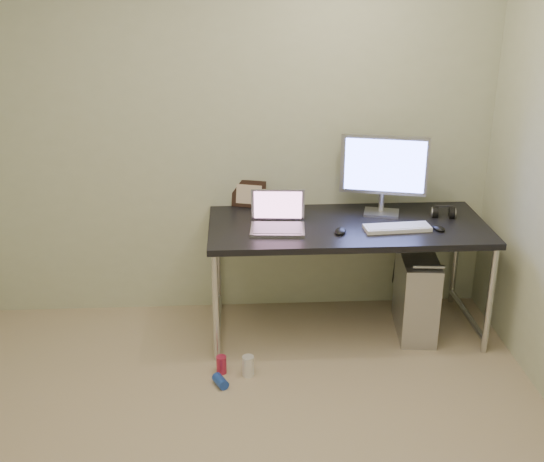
{
  "coord_description": "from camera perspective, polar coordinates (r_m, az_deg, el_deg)",
  "views": [
    {
      "loc": [
        0.04,
        -2.62,
        2.28
      ],
      "look_at": [
        0.25,
        1.02,
        0.85
      ],
      "focal_mm": 45.0,
      "sensor_mm": 36.0,
      "label": 1
    }
  ],
  "objects": [
    {
      "name": "wall_back",
      "position": [
        4.49,
        -3.69,
        8.14
      ],
      "size": [
        3.5,
        0.02,
        2.5
      ],
      "primitive_type": "cube",
      "color": "beige",
      "rests_on": "ground"
    },
    {
      "name": "desk",
      "position": [
        4.35,
        6.33,
        -0.28
      ],
      "size": [
        1.76,
        0.77,
        0.75
      ],
      "color": "black",
      "rests_on": "ground"
    },
    {
      "name": "tower_computer",
      "position": [
        4.57,
        11.95,
        -5.14
      ],
      "size": [
        0.28,
        0.54,
        0.57
      ],
      "rotation": [
        0.0,
        0.0,
        -0.1
      ],
      "color": "#A8A8AC",
      "rests_on": "ground"
    },
    {
      "name": "cable_a",
      "position": [
        4.84,
        10.38,
        -1.77
      ],
      "size": [
        0.01,
        0.16,
        0.69
      ],
      "primitive_type": "cylinder",
      "rotation": [
        0.21,
        0.0,
        0.0
      ],
      "color": "black",
      "rests_on": "ground"
    },
    {
      "name": "cable_b",
      "position": [
        4.85,
        11.45,
        -2.05
      ],
      "size": [
        0.02,
        0.11,
        0.71
      ],
      "primitive_type": "cylinder",
      "rotation": [
        0.14,
        0.0,
        0.09
      ],
      "color": "black",
      "rests_on": "ground"
    },
    {
      "name": "can_red",
      "position": [
        4.15,
        -4.25,
        -11.09
      ],
      "size": [
        0.07,
        0.07,
        0.11
      ],
      "primitive_type": "cylinder",
      "rotation": [
        0.0,
        0.0,
        -0.24
      ],
      "color": "#B62245",
      "rests_on": "ground"
    },
    {
      "name": "can_white",
      "position": [
        4.11,
        -2.01,
        -11.22
      ],
      "size": [
        0.08,
        0.08,
        0.13
      ],
      "primitive_type": "cylinder",
      "rotation": [
        0.0,
        0.0,
        -0.15
      ],
      "color": "white",
      "rests_on": "ground"
    },
    {
      "name": "can_blue",
      "position": [
        4.05,
        -4.34,
        -12.43
      ],
      "size": [
        0.1,
        0.12,
        0.06
      ],
      "primitive_type": "cylinder",
      "rotation": [
        1.57,
        0.0,
        0.46
      ],
      "color": "#1F45B3",
      "rests_on": "ground"
    },
    {
      "name": "laptop",
      "position": [
        4.22,
        0.48,
        0.95
      ],
      "size": [
        0.35,
        0.3,
        0.23
      ],
      "rotation": [
        0.0,
        0.0,
        -0.08
      ],
      "color": "#ADADB4",
      "rests_on": "desk"
    },
    {
      "name": "monitor",
      "position": [
        4.44,
        9.35,
        5.17
      ],
      "size": [
        0.55,
        0.21,
        0.52
      ],
      "rotation": [
        0.0,
        0.0,
        -0.26
      ],
      "color": "#ADADB4",
      "rests_on": "desk"
    },
    {
      "name": "keyboard",
      "position": [
        4.27,
        10.43,
        0.26
      ],
      "size": [
        0.42,
        0.16,
        0.02
      ],
      "primitive_type": "cube",
      "rotation": [
        0.0,
        0.0,
        0.08
      ],
      "color": "white",
      "rests_on": "desk"
    },
    {
      "name": "mouse_right",
      "position": [
        4.32,
        13.78,
        0.31
      ],
      "size": [
        0.09,
        0.12,
        0.03
      ],
      "primitive_type": "ellipsoid",
      "rotation": [
        0.0,
        0.0,
        0.26
      ],
      "color": "black",
      "rests_on": "desk"
    },
    {
      "name": "mouse_left",
      "position": [
        4.17,
        5.75,
        0.09
      ],
      "size": [
        0.1,
        0.13,
        0.04
      ],
      "primitive_type": "ellipsoid",
      "rotation": [
        0.0,
        0.0,
        -0.32
      ],
      "color": "black",
      "rests_on": "desk"
    },
    {
      "name": "headphones",
      "position": [
        4.56,
        14.15,
        1.49
      ],
      "size": [
        0.16,
        0.09,
        0.1
      ],
      "rotation": [
        0.0,
        0.0,
        -0.2
      ],
      "color": "black",
      "rests_on": "desk"
    },
    {
      "name": "picture_frame",
      "position": [
        4.58,
        -1.96,
        3.12
      ],
      "size": [
        0.24,
        0.13,
        0.19
      ],
      "primitive_type": "cube",
      "rotation": [
        -0.21,
        0.0,
        -0.29
      ],
      "color": "black",
      "rests_on": "desk"
    },
    {
      "name": "webcam",
      "position": [
        4.48,
        0.47,
        2.7
      ],
      "size": [
        0.04,
        0.03,
        0.12
      ],
      "rotation": [
        0.0,
        0.0,
        -0.05
      ],
      "color": "silver",
      "rests_on": "desk"
    }
  ]
}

